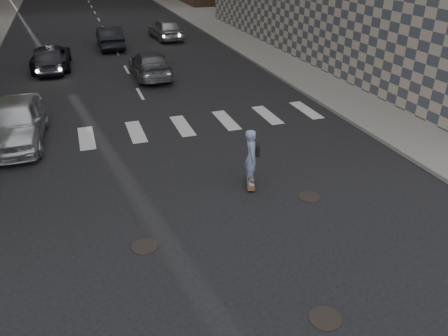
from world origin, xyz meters
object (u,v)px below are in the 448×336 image
object	(u,v)px
traffic_car_c	(51,56)
traffic_car_d	(165,29)
traffic_car_b	(150,64)
skateboarder	(252,157)
traffic_car_e	(110,37)
silver_sedan	(16,122)
traffic_car_a	(49,61)

from	to	relation	value
traffic_car_c	traffic_car_d	size ratio (longest dim) A/B	1.03
traffic_car_b	skateboarder	bearing A→B (deg)	94.08
skateboarder	traffic_car_e	bearing A→B (deg)	114.46
silver_sedan	traffic_car_b	world-z (taller)	silver_sedan
silver_sedan	traffic_car_b	size ratio (longest dim) A/B	1.02
traffic_car_b	traffic_car_e	world-z (taller)	traffic_car_e
traffic_car_a	traffic_car_d	size ratio (longest dim) A/B	0.87
traffic_car_e	skateboarder	bearing A→B (deg)	95.29
traffic_car_c	traffic_car_d	distance (m)	10.59
silver_sedan	traffic_car_c	xyz separation A→B (m)	(1.20, 11.75, -0.19)
traffic_car_a	traffic_car_b	bearing A→B (deg)	150.08
silver_sedan	traffic_car_d	world-z (taller)	silver_sedan
traffic_car_b	traffic_car_c	world-z (taller)	traffic_car_b
silver_sedan	traffic_car_b	distance (m)	10.08
skateboarder	traffic_car_d	size ratio (longest dim) A/B	0.42
skateboarder	traffic_car_c	size ratio (longest dim) A/B	0.41
traffic_car_d	traffic_car_e	size ratio (longest dim) A/B	0.99
traffic_car_a	traffic_car_e	size ratio (longest dim) A/B	0.86
silver_sedan	traffic_car_e	bearing A→B (deg)	75.33
skateboarder	traffic_car_c	distance (m)	18.95
traffic_car_b	traffic_car_c	distance (m)	6.86
traffic_car_d	traffic_car_e	distance (m)	4.92
skateboarder	traffic_car_c	world-z (taller)	skateboarder
traffic_car_e	traffic_car_a	bearing A→B (deg)	52.73
traffic_car_a	traffic_car_d	distance (m)	11.41
silver_sedan	traffic_car_e	size ratio (longest dim) A/B	1.06
skateboarder	traffic_car_e	distance (m)	22.32
skateboarder	traffic_car_d	bearing A→B (deg)	103.26
traffic_car_a	traffic_car_b	world-z (taller)	traffic_car_b
skateboarder	traffic_car_a	size ratio (longest dim) A/B	0.48
traffic_car_e	traffic_car_c	bearing A→B (deg)	46.63
silver_sedan	traffic_car_c	bearing A→B (deg)	87.59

